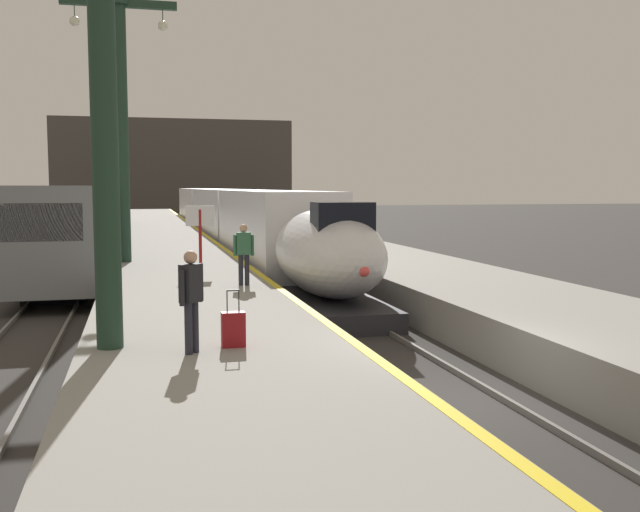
{
  "coord_description": "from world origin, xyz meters",
  "views": [
    {
      "loc": [
        -5.37,
        -11.62,
        3.77
      ],
      "look_at": [
        -0.4,
        8.44,
        1.8
      ],
      "focal_mm": 40.96,
      "sensor_mm": 36.0,
      "label": 1
    }
  ],
  "objects_px": {
    "station_column_mid": "(121,104)",
    "highspeed_train_main": "(229,216)",
    "departure_info_board": "(200,225)",
    "rolling_suitcase": "(233,329)",
    "passenger_mid_platform": "(244,250)",
    "station_column_near": "(105,26)",
    "passenger_near_edge": "(191,293)",
    "regional_train_adjacent": "(86,218)"
  },
  "relations": [
    {
      "from": "station_column_near",
      "to": "rolling_suitcase",
      "type": "bearing_deg",
      "value": -12.55
    },
    {
      "from": "passenger_mid_platform",
      "to": "station_column_near",
      "type": "bearing_deg",
      "value": -114.01
    },
    {
      "from": "station_column_mid",
      "to": "passenger_mid_platform",
      "type": "bearing_deg",
      "value": -65.81
    },
    {
      "from": "passenger_mid_platform",
      "to": "rolling_suitcase",
      "type": "bearing_deg",
      "value": -99.31
    },
    {
      "from": "station_column_mid",
      "to": "rolling_suitcase",
      "type": "distance_m",
      "value": 16.1
    },
    {
      "from": "passenger_mid_platform",
      "to": "rolling_suitcase",
      "type": "distance_m",
      "value": 7.85
    },
    {
      "from": "station_column_near",
      "to": "passenger_mid_platform",
      "type": "height_order",
      "value": "station_column_near"
    },
    {
      "from": "station_column_mid",
      "to": "departure_info_board",
      "type": "distance_m",
      "value": 6.2
    },
    {
      "from": "regional_train_adjacent",
      "to": "departure_info_board",
      "type": "height_order",
      "value": "regional_train_adjacent"
    },
    {
      "from": "station_column_near",
      "to": "passenger_mid_platform",
      "type": "bearing_deg",
      "value": 65.99
    },
    {
      "from": "regional_train_adjacent",
      "to": "rolling_suitcase",
      "type": "bearing_deg",
      "value": -81.41
    },
    {
      "from": "highspeed_train_main",
      "to": "departure_info_board",
      "type": "distance_m",
      "value": 21.99
    },
    {
      "from": "station_column_mid",
      "to": "passenger_mid_platform",
      "type": "xyz_separation_m",
      "value": [
        3.3,
        -7.35,
        -4.65
      ]
    },
    {
      "from": "highspeed_train_main",
      "to": "departure_info_board",
      "type": "height_order",
      "value": "highspeed_train_main"
    },
    {
      "from": "highspeed_train_main",
      "to": "passenger_near_edge",
      "type": "relative_size",
      "value": 33.88
    },
    {
      "from": "regional_train_adjacent",
      "to": "rolling_suitcase",
      "type": "height_order",
      "value": "regional_train_adjacent"
    },
    {
      "from": "passenger_near_edge",
      "to": "departure_info_board",
      "type": "bearing_deg",
      "value": 84.63
    },
    {
      "from": "highspeed_train_main",
      "to": "station_column_mid",
      "type": "relative_size",
      "value": 6.1
    },
    {
      "from": "regional_train_adjacent",
      "to": "departure_info_board",
      "type": "distance_m",
      "value": 17.56
    },
    {
      "from": "station_column_near",
      "to": "station_column_mid",
      "type": "xyz_separation_m",
      "value": [
        -0.06,
        14.62,
        0.31
      ]
    },
    {
      "from": "station_column_near",
      "to": "departure_info_board",
      "type": "bearing_deg",
      "value": 77.66
    },
    {
      "from": "station_column_mid",
      "to": "rolling_suitcase",
      "type": "bearing_deg",
      "value": -82.31
    },
    {
      "from": "station_column_mid",
      "to": "rolling_suitcase",
      "type": "height_order",
      "value": "station_column_mid"
    },
    {
      "from": "station_column_mid",
      "to": "passenger_mid_platform",
      "type": "relative_size",
      "value": 5.56
    },
    {
      "from": "highspeed_train_main",
      "to": "passenger_mid_platform",
      "type": "height_order",
      "value": "highspeed_train_main"
    },
    {
      "from": "station_column_near",
      "to": "departure_info_board",
      "type": "relative_size",
      "value": 4.08
    },
    {
      "from": "passenger_mid_platform",
      "to": "highspeed_train_main",
      "type": "bearing_deg",
      "value": 84.08
    },
    {
      "from": "passenger_near_edge",
      "to": "rolling_suitcase",
      "type": "relative_size",
      "value": 1.72
    },
    {
      "from": "rolling_suitcase",
      "to": "passenger_mid_platform",
      "type": "bearing_deg",
      "value": 80.69
    },
    {
      "from": "highspeed_train_main",
      "to": "station_column_near",
      "type": "relative_size",
      "value": 6.63
    },
    {
      "from": "regional_train_adjacent",
      "to": "passenger_near_edge",
      "type": "xyz_separation_m",
      "value": [
        3.52,
        -28.35,
        -0.09
      ]
    },
    {
      "from": "rolling_suitcase",
      "to": "passenger_near_edge",
      "type": "bearing_deg",
      "value": -156.45
    },
    {
      "from": "station_column_mid",
      "to": "highspeed_train_main",
      "type": "bearing_deg",
      "value": 71.6
    },
    {
      "from": "passenger_near_edge",
      "to": "departure_info_board",
      "type": "distance_m",
      "value": 11.47
    },
    {
      "from": "passenger_near_edge",
      "to": "passenger_mid_platform",
      "type": "xyz_separation_m",
      "value": [
        1.98,
        8.03,
        0.0
      ]
    },
    {
      "from": "highspeed_train_main",
      "to": "passenger_near_edge",
      "type": "distance_m",
      "value": 33.43
    },
    {
      "from": "regional_train_adjacent",
      "to": "passenger_mid_platform",
      "type": "distance_m",
      "value": 21.06
    },
    {
      "from": "regional_train_adjacent",
      "to": "highspeed_train_main",
      "type": "bearing_deg",
      "value": 30.42
    },
    {
      "from": "station_column_mid",
      "to": "passenger_near_edge",
      "type": "bearing_deg",
      "value": -85.11
    },
    {
      "from": "regional_train_adjacent",
      "to": "station_column_mid",
      "type": "xyz_separation_m",
      "value": [
        2.2,
        -12.98,
        4.56
      ]
    },
    {
      "from": "passenger_near_edge",
      "to": "departure_info_board",
      "type": "height_order",
      "value": "departure_info_board"
    },
    {
      "from": "regional_train_adjacent",
      "to": "station_column_near",
      "type": "height_order",
      "value": "station_column_near"
    }
  ]
}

